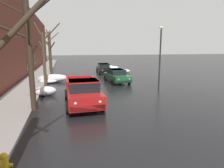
# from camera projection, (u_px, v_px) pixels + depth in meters

# --- Properties ---
(left_sidewalk_slab) EXTENTS (2.70, 80.00, 0.12)m
(left_sidewalk_slab) POSITION_uv_depth(u_px,v_px,m) (31.00, 84.00, 19.21)
(left_sidewalk_slab) COLOR gray
(left_sidewalk_slab) RESTS_ON ground
(brick_townhouse_facade) EXTENTS (0.63, 80.00, 10.04)m
(brick_townhouse_facade) POSITION_uv_depth(u_px,v_px,m) (6.00, 34.00, 17.83)
(brick_townhouse_facade) COLOR brown
(brick_townhouse_facade) RESTS_ON ground
(snow_bank_near_corner_left) EXTENTS (3.17, 1.47, 0.89)m
(snow_bank_near_corner_left) POSITION_uv_depth(u_px,v_px,m) (53.00, 78.00, 20.64)
(snow_bank_near_corner_left) COLOR white
(snow_bank_near_corner_left) RESTS_ON ground
(snow_bank_along_left_kerb) EXTENTS (1.82, 1.03, 0.72)m
(snow_bank_along_left_kerb) POSITION_uv_depth(u_px,v_px,m) (113.00, 68.00, 32.81)
(snow_bank_along_left_kerb) COLOR white
(snow_bank_along_left_kerb) RESTS_ON ground
(snow_bank_mid_block_left) EXTENTS (1.64, 1.21, 0.72)m
(snow_bank_mid_block_left) POSITION_uv_depth(u_px,v_px,m) (46.00, 91.00, 14.92)
(snow_bank_mid_block_left) COLOR white
(snow_bank_mid_block_left) RESTS_ON ground
(snow_bank_near_corner_right) EXTENTS (2.87, 1.19, 0.60)m
(snow_bank_near_corner_right) POSITION_uv_depth(u_px,v_px,m) (121.00, 71.00, 28.26)
(snow_bank_near_corner_right) COLOR white
(snow_bank_near_corner_right) RESTS_ON ground
(snow_bank_along_right_kerb) EXTENTS (1.84, 1.05, 0.44)m
(snow_bank_along_right_kerb) POSITION_uv_depth(u_px,v_px,m) (49.00, 81.00, 20.09)
(snow_bank_along_right_kerb) COLOR white
(snow_bank_along_right_kerb) RESTS_ON ground
(bare_tree_second_along_sidewalk) EXTENTS (2.99, 3.17, 6.50)m
(bare_tree_second_along_sidewalk) POSITION_uv_depth(u_px,v_px,m) (29.00, 52.00, 10.70)
(bare_tree_second_along_sidewalk) COLOR #382B1E
(bare_tree_second_along_sidewalk) RESTS_ON ground
(bare_tree_mid_block) EXTENTS (2.65, 2.34, 6.27)m
(bare_tree_mid_block) POSITION_uv_depth(u_px,v_px,m) (44.00, 55.00, 18.63)
(bare_tree_mid_block) COLOR #4C3D2D
(bare_tree_mid_block) RESTS_ON ground
(bare_tree_far_down_block) EXTENTS (2.10, 3.57, 6.42)m
(bare_tree_far_down_block) POSITION_uv_depth(u_px,v_px,m) (50.00, 51.00, 27.61)
(bare_tree_far_down_block) COLOR #423323
(bare_tree_far_down_block) RESTS_ON ground
(pickup_truck_red_approaching_near_lane) EXTENTS (2.28, 5.28, 1.76)m
(pickup_truck_red_approaching_near_lane) POSITION_uv_depth(u_px,v_px,m) (83.00, 92.00, 12.25)
(pickup_truck_red_approaching_near_lane) COLOR red
(pickup_truck_red_approaching_near_lane) RESTS_ON ground
(sedan_green_parked_kerbside_close) EXTENTS (2.18, 4.38, 1.42)m
(sedan_green_parked_kerbside_close) POSITION_uv_depth(u_px,v_px,m) (117.00, 75.00, 20.51)
(sedan_green_parked_kerbside_close) COLOR #1E5633
(sedan_green_parked_kerbside_close) RESTS_ON ground
(sedan_black_parked_kerbside_mid) EXTENTS (2.04, 4.47, 1.42)m
(sedan_black_parked_kerbside_mid) POSITION_uv_depth(u_px,v_px,m) (104.00, 68.00, 28.03)
(sedan_black_parked_kerbside_mid) COLOR black
(sedan_black_parked_kerbside_mid) RESTS_ON ground
(fire_hydrant) EXTENTS (0.42, 0.22, 0.71)m
(fire_hydrant) POSITION_uv_depth(u_px,v_px,m) (5.00, 164.00, 5.51)
(fire_hydrant) COLOR gold
(fire_hydrant) RESTS_ON ground
(street_lamp_post) EXTENTS (0.44, 0.24, 5.53)m
(street_lamp_post) POSITION_uv_depth(u_px,v_px,m) (160.00, 54.00, 16.96)
(street_lamp_post) COLOR #28282D
(street_lamp_post) RESTS_ON ground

